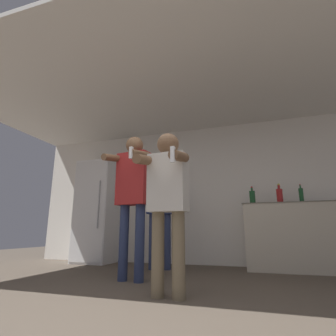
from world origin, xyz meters
The scene contains 11 objects.
ground_plane centered at (0.00, 0.00, 0.00)m, with size 14.00×14.00×0.00m, color #4C4238.
wall_back centered at (0.00, 3.11, 1.27)m, with size 7.00×0.06×2.55m.
ceiling_slab centered at (0.00, 1.54, 2.57)m, with size 7.00×3.60×0.05m.
refrigerator centered at (-2.05, 2.77, 0.97)m, with size 0.72×0.65×1.94m.
counter centered at (1.50, 2.77, 0.50)m, with size 1.59×0.65×1.00m.
bottle_tall_gin centered at (1.28, 2.70, 1.13)m, with size 0.09×0.09×0.31m.
bottle_clear_vodka centered at (0.87, 2.70, 1.12)m, with size 0.09×0.09×0.29m.
bottle_red_label centered at (1.58, 2.70, 1.12)m, with size 0.06×0.06×0.29m.
person_woman_foreground centered at (0.09, 0.64, 0.93)m, with size 0.47×0.47×1.55m.
person_man_side centered at (-0.58, 1.26, 1.11)m, with size 0.54×0.54×1.81m.
person_spectator_back centered at (-0.58, 2.30, 1.04)m, with size 0.54×0.50×1.71m.
Camera 1 is at (0.87, -1.74, 0.58)m, focal length 28.00 mm.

